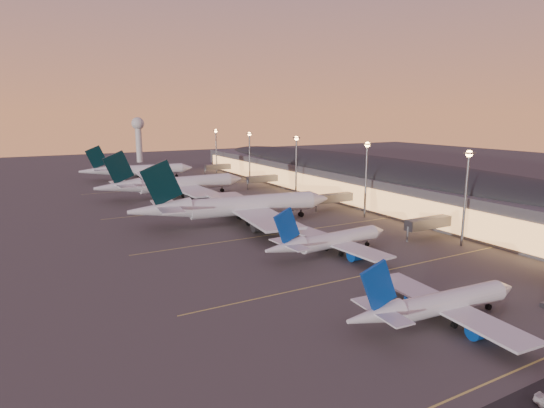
{
  "coord_description": "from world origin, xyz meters",
  "views": [
    {
      "loc": [
        -66.7,
        -78.92,
        35.42
      ],
      "look_at": [
        2.0,
        45.0,
        7.0
      ],
      "focal_mm": 30.0,
      "sensor_mm": 36.0,
      "label": 1
    }
  ],
  "objects_px": {
    "airliner_narrow_north": "(330,241)",
    "radar_tower": "(138,132)",
    "airliner_wide_near": "(236,206)",
    "airliner_wide_far": "(138,170)",
    "airliner_narrow_south": "(437,304)",
    "airliner_wide_mid": "(174,184)"
  },
  "relations": [
    {
      "from": "airliner_narrow_north",
      "to": "airliner_wide_mid",
      "type": "bearing_deg",
      "value": 91.69
    },
    {
      "from": "airliner_wide_near",
      "to": "airliner_wide_far",
      "type": "bearing_deg",
      "value": 98.24
    },
    {
      "from": "airliner_narrow_south",
      "to": "airliner_wide_far",
      "type": "xyz_separation_m",
      "value": [
        -4.63,
        199.35,
        1.54
      ]
    },
    {
      "from": "airliner_wide_far",
      "to": "radar_tower",
      "type": "height_order",
      "value": "radar_tower"
    },
    {
      "from": "airliner_wide_near",
      "to": "airliner_wide_far",
      "type": "distance_m",
      "value": 117.07
    },
    {
      "from": "airliner_narrow_south",
      "to": "airliner_wide_mid",
      "type": "distance_m",
      "value": 139.21
    },
    {
      "from": "airliner_wide_mid",
      "to": "airliner_wide_far",
      "type": "distance_m",
      "value": 60.21
    },
    {
      "from": "airliner_wide_far",
      "to": "radar_tower",
      "type": "bearing_deg",
      "value": 81.4
    },
    {
      "from": "airliner_wide_mid",
      "to": "airliner_narrow_north",
      "type": "bearing_deg",
      "value": -86.4
    },
    {
      "from": "airliner_wide_mid",
      "to": "airliner_wide_near",
      "type": "bearing_deg",
      "value": -88.79
    },
    {
      "from": "airliner_narrow_south",
      "to": "airliner_wide_far",
      "type": "distance_m",
      "value": 199.41
    },
    {
      "from": "airliner_wide_near",
      "to": "radar_tower",
      "type": "xyz_separation_m",
      "value": [
        16.69,
        206.78,
        16.27
      ]
    },
    {
      "from": "airliner_narrow_north",
      "to": "airliner_wide_near",
      "type": "relative_size",
      "value": 0.56
    },
    {
      "from": "airliner_narrow_north",
      "to": "radar_tower",
      "type": "bearing_deg",
      "value": 83.55
    },
    {
      "from": "airliner_narrow_south",
      "to": "airliner_wide_near",
      "type": "distance_m",
      "value": 82.41
    },
    {
      "from": "airliner_narrow_south",
      "to": "airliner_wide_near",
      "type": "relative_size",
      "value": 0.54
    },
    {
      "from": "airliner_wide_near",
      "to": "radar_tower",
      "type": "height_order",
      "value": "radar_tower"
    },
    {
      "from": "airliner_wide_mid",
      "to": "radar_tower",
      "type": "distance_m",
      "value": 152.24
    },
    {
      "from": "airliner_narrow_north",
      "to": "radar_tower",
      "type": "distance_m",
      "value": 249.72
    },
    {
      "from": "airliner_narrow_north",
      "to": "airliner_wide_far",
      "type": "distance_m",
      "value": 159.46
    },
    {
      "from": "radar_tower",
      "to": "airliner_wide_mid",
      "type": "bearing_deg",
      "value": -97.64
    },
    {
      "from": "airliner_narrow_north",
      "to": "airliner_wide_near",
      "type": "height_order",
      "value": "airliner_wide_near"
    }
  ]
}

